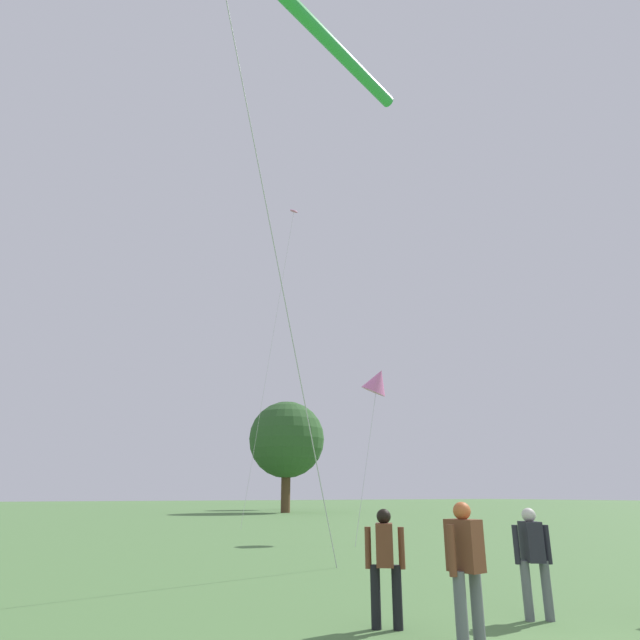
# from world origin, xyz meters

# --- Properties ---
(person_dark_jacket) EXTENTS (0.58, 0.44, 1.62)m
(person_dark_jacket) POSITION_xyz_m (-0.48, 2.13, 0.94)
(person_dark_jacket) COLOR slate
(person_dark_jacket) RESTS_ON ground
(person_short_left) EXTENTS (0.46, 0.44, 1.51)m
(person_short_left) POSITION_xyz_m (-0.76, 3.40, 0.87)
(person_short_left) COLOR black
(person_short_left) RESTS_ON ground
(person_brown_coat) EXTENTS (0.49, 0.45, 1.51)m
(person_brown_coat) POSITION_xyz_m (1.43, 2.77, 0.87)
(person_brown_coat) COLOR slate
(person_brown_coat) RESTS_ON ground
(small_kite_box_yellow) EXTENTS (4.25, 2.70, 20.53)m
(small_kite_box_yellow) POSITION_xyz_m (8.95, 26.79, 19.06)
(small_kite_box_yellow) COLOR pink
(small_kite_box_yellow) RESTS_ON ground
(small_kite_streamer_purple) EXTENTS (3.42, 2.89, 6.99)m
(small_kite_streamer_purple) POSITION_xyz_m (7.79, 15.59, 6.31)
(small_kite_streamer_purple) COLOR pink
(small_kite_streamer_purple) RESTS_ON ground
(tree_broad_distant) EXTENTS (7.44, 7.44, 10.61)m
(tree_broad_distant) POSITION_xyz_m (18.28, 46.41, 6.86)
(tree_broad_distant) COLOR #513823
(tree_broad_distant) RESTS_ON ground
(tree_pine_center) EXTENTS (4.57, 4.57, 9.74)m
(tree_pine_center) POSITION_xyz_m (23.23, 56.30, 7.38)
(tree_pine_center) COLOR #513823
(tree_pine_center) RESTS_ON ground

